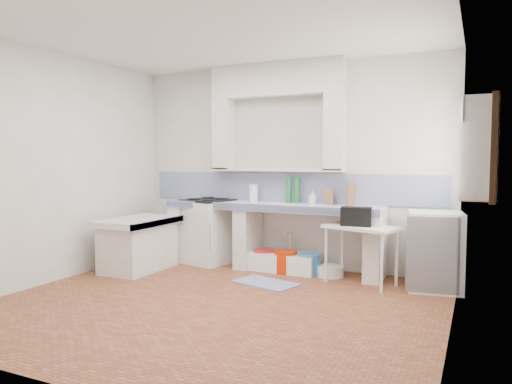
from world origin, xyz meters
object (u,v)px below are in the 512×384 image
at_px(side_table, 361,255).
at_px(fridge, 435,251).
at_px(stove, 208,232).
at_px(sink, 285,262).

distance_m(side_table, fridge, 0.84).
height_order(stove, side_table, stove).
xyz_separation_m(sink, fridge, (1.90, -0.14, 0.34)).
relative_size(sink, fridge, 1.00).
distance_m(sink, side_table, 1.13).
height_order(stove, sink, stove).
bearing_deg(sink, side_table, -13.00).
relative_size(stove, sink, 0.98).
relative_size(side_table, fridge, 0.94).
xyz_separation_m(stove, sink, (1.19, 0.00, -0.34)).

